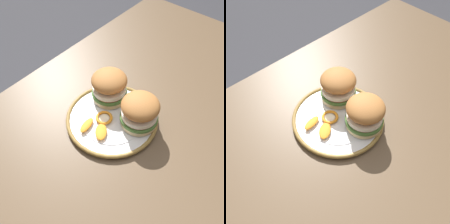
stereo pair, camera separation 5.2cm
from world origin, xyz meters
The scene contains 8 objects.
ground_plane centered at (0.00, 0.00, 0.00)m, with size 8.00×8.00×0.00m, color #333338.
dining_table centered at (0.00, 0.00, 0.66)m, with size 1.45×0.83×0.76m.
dinner_plate centered at (0.02, -0.05, 0.77)m, with size 0.28×0.28×0.02m.
sandwich_half_left centered at (-0.04, -0.11, 0.83)m, with size 0.13×0.13×0.10m.
sandwich_half_right centered at (-0.02, 0.02, 0.83)m, with size 0.15×0.15×0.10m.
orange_peel_curled centered at (0.04, -0.06, 0.78)m, with size 0.06×0.06×0.01m.
orange_peel_strip_long centered at (0.09, -0.08, 0.78)m, with size 0.06×0.04×0.01m.
orange_peel_strip_short centered at (0.08, -0.04, 0.78)m, with size 0.07×0.06×0.01m.
Camera 2 is at (0.34, 0.29, 1.38)m, focal length 39.90 mm.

